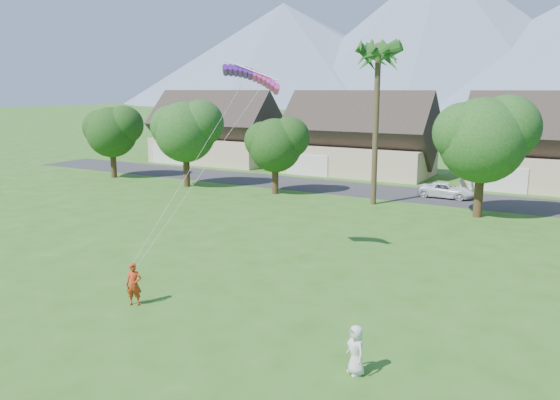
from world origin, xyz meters
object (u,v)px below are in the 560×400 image
Objects in this scene: watcher at (356,350)px; parafoil_kite at (253,75)px; kite_flyer at (134,284)px; parked_car at (446,190)px.

watcher is 0.52× the size of parafoil_kite.
kite_flyer is at bearing -129.44° from parafoil_kite.
parafoil_kite is at bearing 176.28° from watcher.
kite_flyer is 10.28m from watcher.
parafoil_kite is (-4.44, -23.08, 8.99)m from parked_car.
kite_flyer reaches higher than parked_car.
watcher is at bearing -172.72° from parked_car.
watcher is 31.19m from parked_car.
parafoil_kite is (-8.74, 7.81, 8.80)m from watcher.
parafoil_kite reaches higher than kite_flyer.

